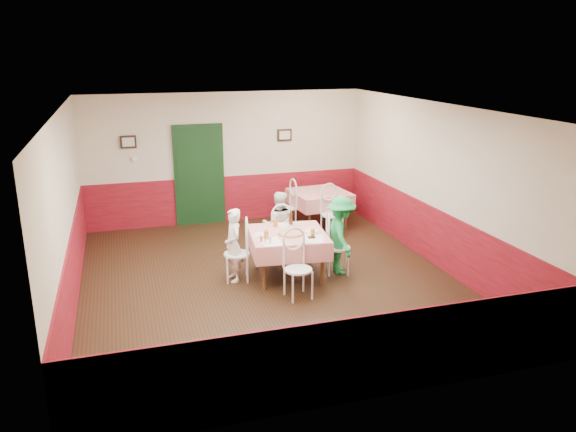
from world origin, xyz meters
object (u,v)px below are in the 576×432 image
object	(u,v)px
glass_c	(276,223)
diner_left	(233,245)
main_table	(288,255)
chair_far	(279,235)
second_table	(319,209)
beer_bottle	(291,218)
chair_second_a	(286,208)
chair_left	(237,254)
glass_b	(313,233)
diner_right	(341,235)
chair_right	(338,248)
pizza	(291,233)
glass_a	(266,235)
wallet	(311,237)
chair_near	(298,270)
diner_far	(279,225)
chair_second_b	(332,215)

from	to	relation	value
glass_c	diner_left	distance (m)	0.87
main_table	chair_far	world-z (taller)	chair_far
second_table	beer_bottle	bearing A→B (deg)	-121.60
chair_second_a	diner_left	size ratio (longest dim) A/B	0.74
chair_left	glass_b	distance (m)	1.29
glass_b	diner_right	xyz separation A→B (m)	(0.57, 0.19, -0.16)
glass_c	beer_bottle	xyz separation A→B (m)	(0.27, 0.01, 0.06)
main_table	chair_far	size ratio (longest dim) A/B	1.36
diner_right	chair_far	bearing A→B (deg)	47.41
chair_right	pizza	size ratio (longest dim) A/B	2.23
chair_far	diner_right	distance (m)	1.26
beer_bottle	glass_a	bearing A→B (deg)	-134.55
beer_bottle	wallet	xyz separation A→B (m)	(0.11, -0.75, -0.11)
chair_left	wallet	bearing A→B (deg)	78.54
diner_left	diner_right	world-z (taller)	diner_right
chair_near	wallet	bearing A→B (deg)	46.13
glass_b	diner_right	size ratio (longest dim) A/B	0.09
chair_left	chair_second_a	size ratio (longest dim) A/B	1.00
glass_b	chair_left	bearing A→B (deg)	161.87
diner_far	beer_bottle	bearing A→B (deg)	113.47
second_table	chair_far	distance (m)	2.13
diner_right	glass_b	bearing A→B (deg)	115.65
pizza	wallet	bearing A→B (deg)	-46.52
second_table	chair_far	bearing A→B (deg)	-129.67
chair_second_b	glass_a	size ratio (longest dim) A/B	6.46
chair_second_b	pizza	xyz separation A→B (m)	(-1.43, -1.81, 0.32)
glass_a	beer_bottle	xyz separation A→B (m)	(0.59, 0.60, 0.05)
chair_right	glass_b	distance (m)	0.67
chair_right	diner_left	bearing A→B (deg)	97.70
beer_bottle	diner_right	distance (m)	0.90
chair_right	chair_second_a	distance (m)	2.58
second_table	chair_second_a	xyz separation A→B (m)	(-0.75, 0.00, 0.08)
pizza	diner_left	bearing A→B (deg)	169.28
diner_far	diner_right	xyz separation A→B (m)	(0.80, -0.99, 0.05)
chair_far	diner_right	size ratio (longest dim) A/B	0.68
chair_right	glass_a	size ratio (longest dim) A/B	6.46
chair_second_b	diner_far	bearing A→B (deg)	-153.74
chair_second_a	chair_near	bearing A→B (deg)	-19.05
diner_far	chair_second_b	bearing A→B (deg)	-133.03
glass_c	beer_bottle	size ratio (longest dim) A/B	0.52
chair_far	chair_second_a	world-z (taller)	same
pizza	beer_bottle	distance (m)	0.51
second_table	glass_c	world-z (taller)	glass_c
diner_right	wallet	bearing A→B (deg)	119.40
chair_right	wallet	distance (m)	0.70
main_table	beer_bottle	xyz separation A→B (m)	(0.17, 0.40, 0.50)
chair_near	diner_far	world-z (taller)	diner_far
beer_bottle	chair_right	bearing A→B (deg)	-36.30
chair_right	glass_a	bearing A→B (deg)	108.93
chair_second_b	diner_far	distance (m)	1.60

